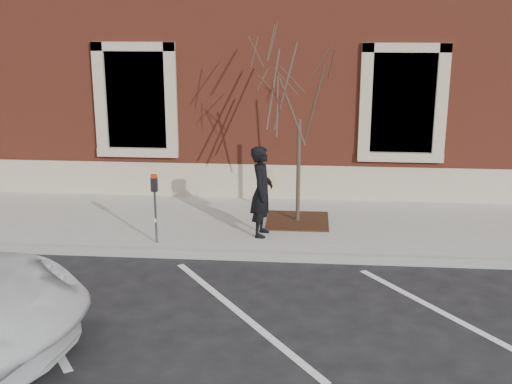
{
  "coord_description": "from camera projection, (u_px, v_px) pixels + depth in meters",
  "views": [
    {
      "loc": [
        1.0,
        -10.84,
        4.29
      ],
      "look_at": [
        0.0,
        0.6,
        1.1
      ],
      "focal_mm": 45.0,
      "sensor_mm": 36.0,
      "label": 1
    }
  ],
  "objects": [
    {
      "name": "sidewalk_near",
      "position": [
        261.0,
        225.0,
        13.3
      ],
      "size": [
        40.0,
        3.5,
        0.15
      ],
      "primitive_type": "cube",
      "color": "#BAB8AE",
      "rests_on": "ground"
    },
    {
      "name": "man",
      "position": [
        262.0,
        191.0,
        12.23
      ],
      "size": [
        0.49,
        0.68,
        1.75
      ],
      "primitive_type": "imported",
      "rotation": [
        0.0,
        0.0,
        1.46
      ],
      "color": "black",
      "rests_on": "sidewalk_near"
    },
    {
      "name": "sapling",
      "position": [
        300.0,
        90.0,
        12.54
      ],
      "size": [
        2.32,
        2.32,
        3.87
      ],
      "color": "#423528",
      "rests_on": "sidewalk_near"
    },
    {
      "name": "building_civic",
      "position": [
        278.0,
        25.0,
        18.0
      ],
      "size": [
        40.0,
        8.62,
        8.0
      ],
      "color": "brown",
      "rests_on": "ground"
    },
    {
      "name": "parking_stripes",
      "position": [
        240.0,
        313.0,
        9.52
      ],
      "size": [
        28.0,
        4.4,
        0.01
      ],
      "primitive_type": null,
      "color": "silver",
      "rests_on": "ground"
    },
    {
      "name": "parking_meter",
      "position": [
        155.0,
        196.0,
        11.8
      ],
      "size": [
        0.12,
        0.09,
        1.32
      ],
      "rotation": [
        0.0,
        0.0,
        -0.03
      ],
      "color": "#595B60",
      "rests_on": "sidewalk_near"
    },
    {
      "name": "curb_near",
      "position": [
        253.0,
        256.0,
        11.57
      ],
      "size": [
        40.0,
        0.12,
        0.15
      ],
      "primitive_type": "cube",
      "color": "#9E9E99",
      "rests_on": "ground"
    },
    {
      "name": "ground",
      "position": [
        253.0,
        259.0,
        11.64
      ],
      "size": [
        120.0,
        120.0,
        0.0
      ],
      "primitive_type": "plane",
      "color": "#28282B",
      "rests_on": "ground"
    },
    {
      "name": "tree_grate",
      "position": [
        297.0,
        221.0,
        13.26
      ],
      "size": [
        1.28,
        1.28,
        0.03
      ],
      "primitive_type": "cube",
      "color": "#422815",
      "rests_on": "sidewalk_near"
    }
  ]
}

